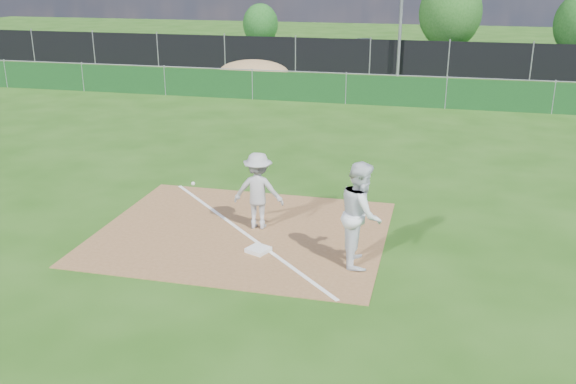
{
  "coord_description": "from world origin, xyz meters",
  "views": [
    {
      "loc": [
        3.95,
        -10.98,
        5.34
      ],
      "look_at": [
        1.0,
        1.0,
        1.0
      ],
      "focal_mm": 40.0,
      "sensor_mm": 36.0,
      "label": 1
    }
  ],
  "objects_px": {
    "tree_left": "(260,24)",
    "tree_mid": "(450,13)",
    "runner": "(361,214)",
    "first_base": "(258,250)",
    "car_mid": "(371,51)",
    "car_right": "(439,53)",
    "play_at_first": "(258,191)",
    "car_left": "(289,47)"
  },
  "relations": [
    {
      "from": "car_right",
      "to": "tree_left",
      "type": "bearing_deg",
      "value": 58.67
    },
    {
      "from": "car_left",
      "to": "tree_left",
      "type": "xyz_separation_m",
      "value": [
        -3.66,
        6.4,
        0.78
      ]
    },
    {
      "from": "play_at_first",
      "to": "tree_left",
      "type": "height_order",
      "value": "tree_left"
    },
    {
      "from": "first_base",
      "to": "play_at_first",
      "type": "height_order",
      "value": "play_at_first"
    },
    {
      "from": "car_right",
      "to": "first_base",
      "type": "bearing_deg",
      "value": 168.48
    },
    {
      "from": "play_at_first",
      "to": "car_right",
      "type": "height_order",
      "value": "play_at_first"
    },
    {
      "from": "first_base",
      "to": "car_mid",
      "type": "distance_m",
      "value": 26.8
    },
    {
      "from": "car_right",
      "to": "tree_left",
      "type": "distance_m",
      "value": 13.92
    },
    {
      "from": "car_left",
      "to": "car_right",
      "type": "xyz_separation_m",
      "value": [
        8.87,
        0.4,
        -0.13
      ]
    },
    {
      "from": "car_left",
      "to": "tree_mid",
      "type": "xyz_separation_m",
      "value": [
        9.33,
        6.49,
        1.76
      ]
    },
    {
      "from": "runner",
      "to": "tree_mid",
      "type": "relative_size",
      "value": 0.42
    },
    {
      "from": "first_base",
      "to": "play_at_first",
      "type": "xyz_separation_m",
      "value": [
        -0.35,
        1.22,
        0.79
      ]
    },
    {
      "from": "first_base",
      "to": "tree_mid",
      "type": "relative_size",
      "value": 0.08
    },
    {
      "from": "tree_mid",
      "to": "first_base",
      "type": "bearing_deg",
      "value": -95.53
    },
    {
      "from": "car_mid",
      "to": "car_left",
      "type": "bearing_deg",
      "value": 67.13
    },
    {
      "from": "runner",
      "to": "car_left",
      "type": "relative_size",
      "value": 0.48
    },
    {
      "from": "first_base",
      "to": "play_at_first",
      "type": "relative_size",
      "value": 0.21
    },
    {
      "from": "play_at_first",
      "to": "car_mid",
      "type": "distance_m",
      "value": 25.56
    },
    {
      "from": "play_at_first",
      "to": "car_right",
      "type": "distance_m",
      "value": 26.71
    },
    {
      "from": "car_mid",
      "to": "tree_mid",
      "type": "distance_m",
      "value": 8.45
    },
    {
      "from": "play_at_first",
      "to": "car_left",
      "type": "xyz_separation_m",
      "value": [
        -5.71,
        26.13,
        -0.12
      ]
    },
    {
      "from": "car_left",
      "to": "tree_mid",
      "type": "distance_m",
      "value": 11.5
    },
    {
      "from": "first_base",
      "to": "car_right",
      "type": "xyz_separation_m",
      "value": [
        2.81,
        27.74,
        0.54
      ]
    },
    {
      "from": "runner",
      "to": "tree_left",
      "type": "distance_m",
      "value": 35.71
    },
    {
      "from": "play_at_first",
      "to": "car_right",
      "type": "relative_size",
      "value": 0.47
    },
    {
      "from": "first_base",
      "to": "tree_mid",
      "type": "bearing_deg",
      "value": 84.47
    },
    {
      "from": "tree_mid",
      "to": "car_right",
      "type": "bearing_deg",
      "value": -94.34
    },
    {
      "from": "car_mid",
      "to": "tree_mid",
      "type": "xyz_separation_m",
      "value": [
        4.28,
        7.07,
        1.79
      ]
    },
    {
      "from": "car_left",
      "to": "tree_left",
      "type": "bearing_deg",
      "value": 12.21
    },
    {
      "from": "car_left",
      "to": "tree_mid",
      "type": "height_order",
      "value": "tree_mid"
    },
    {
      "from": "first_base",
      "to": "tree_left",
      "type": "height_order",
      "value": "tree_left"
    },
    {
      "from": "play_at_first",
      "to": "car_left",
      "type": "distance_m",
      "value": 26.74
    },
    {
      "from": "first_base",
      "to": "play_at_first",
      "type": "distance_m",
      "value": 1.49
    },
    {
      "from": "first_base",
      "to": "car_mid",
      "type": "xyz_separation_m",
      "value": [
        -1.01,
        26.77,
        0.64
      ]
    },
    {
      "from": "first_base",
      "to": "car_left",
      "type": "bearing_deg",
      "value": 102.48
    },
    {
      "from": "first_base",
      "to": "car_right",
      "type": "bearing_deg",
      "value": 84.21
    },
    {
      "from": "car_mid",
      "to": "first_base",
      "type": "bearing_deg",
      "value": 165.81
    },
    {
      "from": "tree_left",
      "to": "first_base",
      "type": "bearing_deg",
      "value": -73.95
    },
    {
      "from": "first_base",
      "to": "car_left",
      "type": "relative_size",
      "value": 0.09
    },
    {
      "from": "car_left",
      "to": "car_mid",
      "type": "xyz_separation_m",
      "value": [
        5.05,
        -0.58,
        -0.03
      ]
    },
    {
      "from": "tree_left",
      "to": "car_left",
      "type": "bearing_deg",
      "value": -60.24
    },
    {
      "from": "tree_left",
      "to": "tree_mid",
      "type": "distance_m",
      "value": 13.02
    }
  ]
}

